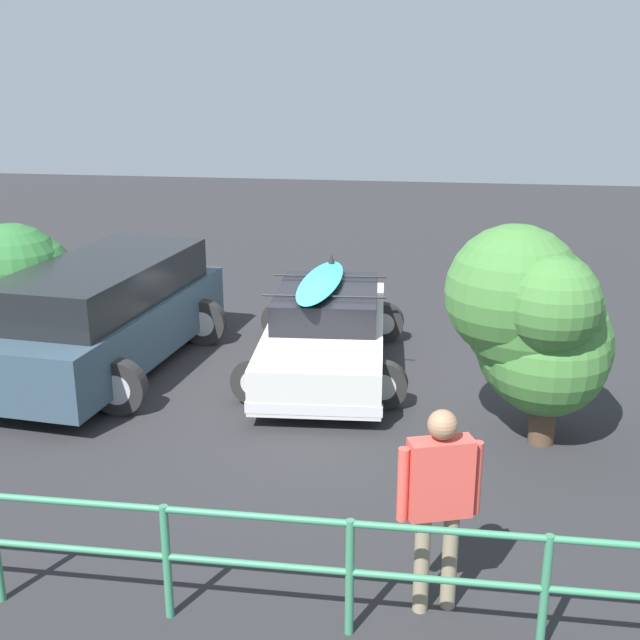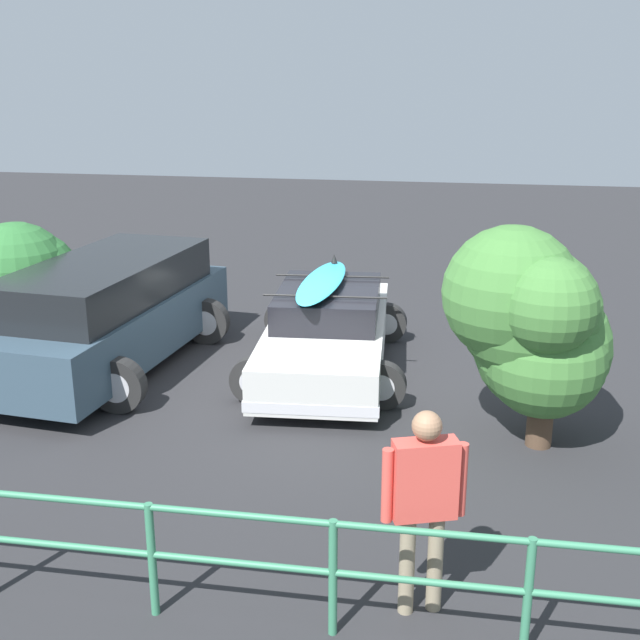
# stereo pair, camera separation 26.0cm
# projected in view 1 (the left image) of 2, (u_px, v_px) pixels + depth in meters

# --- Properties ---
(ground_plane) EXTENTS (44.00, 44.00, 0.02)m
(ground_plane) POSITION_uv_depth(u_px,v_px,m) (316.00, 385.00, 11.36)
(ground_plane) COLOR #28282B
(ground_plane) RESTS_ON ground
(sedan_car) EXTENTS (2.54, 4.54, 1.48)m
(sedan_car) POSITION_uv_depth(u_px,v_px,m) (326.00, 331.00, 11.82)
(sedan_car) COLOR silver
(sedan_car) RESTS_ON ground
(suv_car) EXTENTS (2.81, 5.06, 1.65)m
(suv_car) POSITION_uv_depth(u_px,v_px,m) (107.00, 314.00, 11.71)
(suv_car) COLOR #334756
(suv_car) RESTS_ON ground
(person_bystander) EXTENTS (0.66, 0.36, 1.78)m
(person_bystander) POSITION_uv_depth(u_px,v_px,m) (439.00, 493.00, 6.33)
(person_bystander) COLOR gray
(person_bystander) RESTS_ON ground
(railing_fence) EXTENTS (10.34, 0.21, 1.01)m
(railing_fence) POSITION_uv_depth(u_px,v_px,m) (78.00, 537.00, 6.44)
(railing_fence) COLOR #387F5B
(railing_fence) RESTS_ON ground
(bush_near_left) EXTENTS (2.00, 1.93, 2.60)m
(bush_near_left) POSITION_uv_depth(u_px,v_px,m) (535.00, 323.00, 9.29)
(bush_near_left) COLOR #4C3828
(bush_near_left) RESTS_ON ground
(bush_near_right) EXTENTS (2.15, 2.06, 2.10)m
(bush_near_right) POSITION_uv_depth(u_px,v_px,m) (6.00, 289.00, 12.02)
(bush_near_right) COLOR #4C3828
(bush_near_right) RESTS_ON ground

